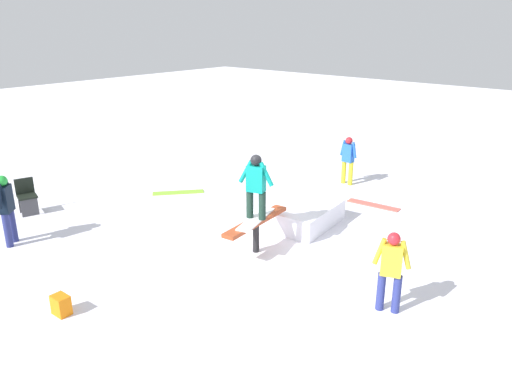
{
  "coord_description": "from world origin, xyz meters",
  "views": [
    {
      "loc": [
        7.18,
        6.19,
        4.64
      ],
      "look_at": [
        0.0,
        0.0,
        1.32
      ],
      "focal_mm": 35.0,
      "sensor_mm": 36.0,
      "label": 1
    }
  ],
  "objects_px": {
    "bystander_yellow": "(391,268)",
    "loose_snowboard_coral": "(373,205)",
    "bystander_black": "(6,206)",
    "backpack_on_snow": "(61,305)",
    "main_rider_on_rail": "(256,188)",
    "folding_chair": "(27,197)",
    "bystander_blue": "(348,158)",
    "loose_snowboard_lime": "(178,192)",
    "rail_feature": "(256,225)"
  },
  "relations": [
    {
      "from": "main_rider_on_rail",
      "to": "loose_snowboard_lime",
      "type": "height_order",
      "value": "main_rider_on_rail"
    },
    {
      "from": "rail_feature",
      "to": "main_rider_on_rail",
      "type": "xyz_separation_m",
      "value": [
        0.0,
        0.0,
        0.81
      ]
    },
    {
      "from": "bystander_blue",
      "to": "loose_snowboard_coral",
      "type": "height_order",
      "value": "bystander_blue"
    },
    {
      "from": "bystander_yellow",
      "to": "folding_chair",
      "type": "height_order",
      "value": "bystander_yellow"
    },
    {
      "from": "main_rider_on_rail",
      "to": "folding_chair",
      "type": "relative_size",
      "value": 1.59
    },
    {
      "from": "folding_chair",
      "to": "main_rider_on_rail",
      "type": "bearing_deg",
      "value": -54.06
    },
    {
      "from": "backpack_on_snow",
      "to": "bystander_yellow",
      "type": "bearing_deg",
      "value": 39.54
    },
    {
      "from": "bystander_yellow",
      "to": "loose_snowboard_coral",
      "type": "distance_m",
      "value": 5.1
    },
    {
      "from": "backpack_on_snow",
      "to": "loose_snowboard_lime",
      "type": "bearing_deg",
      "value": 118.74
    },
    {
      "from": "loose_snowboard_lime",
      "to": "folding_chair",
      "type": "height_order",
      "value": "folding_chair"
    },
    {
      "from": "main_rider_on_rail",
      "to": "bystander_black",
      "type": "relative_size",
      "value": 0.9
    },
    {
      "from": "bystander_yellow",
      "to": "loose_snowboard_coral",
      "type": "bearing_deg",
      "value": -80.34
    },
    {
      "from": "bystander_yellow",
      "to": "bystander_black",
      "type": "distance_m",
      "value": 7.93
    },
    {
      "from": "rail_feature",
      "to": "bystander_blue",
      "type": "relative_size",
      "value": 1.39
    },
    {
      "from": "bystander_blue",
      "to": "folding_chair",
      "type": "distance_m",
      "value": 8.71
    },
    {
      "from": "main_rider_on_rail",
      "to": "bystander_blue",
      "type": "height_order",
      "value": "main_rider_on_rail"
    },
    {
      "from": "bystander_blue",
      "to": "rail_feature",
      "type": "bearing_deg",
      "value": 105.41
    },
    {
      "from": "bystander_blue",
      "to": "backpack_on_snow",
      "type": "xyz_separation_m",
      "value": [
        9.05,
        0.02,
        -0.62
      ]
    },
    {
      "from": "bystander_yellow",
      "to": "folding_chair",
      "type": "relative_size",
      "value": 1.61
    },
    {
      "from": "bystander_blue",
      "to": "loose_snowboard_coral",
      "type": "relative_size",
      "value": 1.02
    },
    {
      "from": "bystander_black",
      "to": "backpack_on_snow",
      "type": "xyz_separation_m",
      "value": [
        0.71,
        3.34,
        -0.7
      ]
    },
    {
      "from": "rail_feature",
      "to": "folding_chair",
      "type": "relative_size",
      "value": 2.24
    },
    {
      "from": "bystander_blue",
      "to": "loose_snowboard_coral",
      "type": "distance_m",
      "value": 2.0
    },
    {
      "from": "folding_chair",
      "to": "bystander_blue",
      "type": "bearing_deg",
      "value": -17.54
    },
    {
      "from": "loose_snowboard_coral",
      "to": "loose_snowboard_lime",
      "type": "distance_m",
      "value": 5.35
    },
    {
      "from": "bystander_yellow",
      "to": "loose_snowboard_coral",
      "type": "height_order",
      "value": "bystander_yellow"
    },
    {
      "from": "main_rider_on_rail",
      "to": "bystander_blue",
      "type": "bearing_deg",
      "value": 173.35
    },
    {
      "from": "loose_snowboard_coral",
      "to": "bystander_yellow",
      "type": "bearing_deg",
      "value": 115.21
    },
    {
      "from": "bystander_black",
      "to": "loose_snowboard_lime",
      "type": "relative_size",
      "value": 1.1
    },
    {
      "from": "folding_chair",
      "to": "backpack_on_snow",
      "type": "distance_m",
      "value": 5.18
    },
    {
      "from": "bystander_blue",
      "to": "bystander_yellow",
      "type": "bearing_deg",
      "value": 132.0
    },
    {
      "from": "folding_chair",
      "to": "backpack_on_snow",
      "type": "height_order",
      "value": "folding_chair"
    },
    {
      "from": "bystander_blue",
      "to": "backpack_on_snow",
      "type": "relative_size",
      "value": 4.16
    },
    {
      "from": "bystander_black",
      "to": "loose_snowboard_coral",
      "type": "distance_m",
      "value": 8.73
    },
    {
      "from": "folding_chair",
      "to": "rail_feature",
      "type": "bearing_deg",
      "value": -54.06
    },
    {
      "from": "rail_feature",
      "to": "bystander_black",
      "type": "xyz_separation_m",
      "value": [
        3.17,
        -4.25,
        0.27
      ]
    },
    {
      "from": "main_rider_on_rail",
      "to": "folding_chair",
      "type": "height_order",
      "value": "main_rider_on_rail"
    },
    {
      "from": "bystander_black",
      "to": "loose_snowboard_lime",
      "type": "height_order",
      "value": "bystander_black"
    },
    {
      "from": "loose_snowboard_coral",
      "to": "folding_chair",
      "type": "distance_m",
      "value": 8.81
    },
    {
      "from": "rail_feature",
      "to": "main_rider_on_rail",
      "type": "distance_m",
      "value": 0.81
    },
    {
      "from": "rail_feature",
      "to": "bystander_black",
      "type": "bearing_deg",
      "value": -59.39
    },
    {
      "from": "main_rider_on_rail",
      "to": "rail_feature",
      "type": "bearing_deg",
      "value": 0.0
    },
    {
      "from": "loose_snowboard_lime",
      "to": "folding_chair",
      "type": "relative_size",
      "value": 1.61
    },
    {
      "from": "bystander_black",
      "to": "folding_chair",
      "type": "height_order",
      "value": "bystander_black"
    },
    {
      "from": "bystander_yellow",
      "to": "folding_chair",
      "type": "bearing_deg",
      "value": -9.6
    },
    {
      "from": "bystander_blue",
      "to": "loose_snowboard_lime",
      "type": "height_order",
      "value": "bystander_blue"
    },
    {
      "from": "main_rider_on_rail",
      "to": "loose_snowboard_coral",
      "type": "relative_size",
      "value": 1.01
    },
    {
      "from": "loose_snowboard_lime",
      "to": "folding_chair",
      "type": "distance_m",
      "value": 3.86
    },
    {
      "from": "bystander_yellow",
      "to": "loose_snowboard_lime",
      "type": "bearing_deg",
      "value": -34.0
    },
    {
      "from": "folding_chair",
      "to": "bystander_black",
      "type": "bearing_deg",
      "value": -110.01
    }
  ]
}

